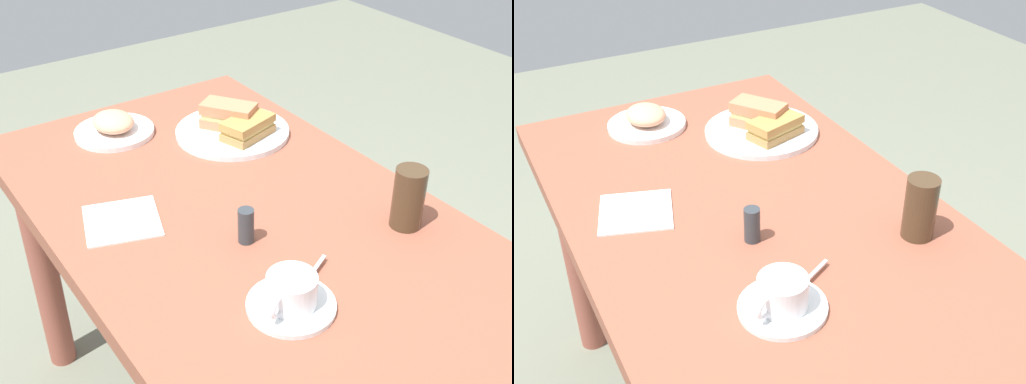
% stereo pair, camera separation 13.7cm
% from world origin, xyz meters
% --- Properties ---
extents(dining_table, '(1.30, 0.75, 0.74)m').
position_xyz_m(dining_table, '(0.00, 0.00, 0.62)').
color(dining_table, brown).
rests_on(dining_table, ground_plane).
extents(sandwich_plate, '(0.29, 0.29, 0.01)m').
position_xyz_m(sandwich_plate, '(-0.32, 0.17, 0.75)').
color(sandwich_plate, white).
rests_on(sandwich_plate, dining_table).
extents(sandwich_front, '(0.15, 0.13, 0.07)m').
position_xyz_m(sandwich_front, '(-0.33, 0.17, 0.79)').
color(sandwich_front, '#BB7A55').
rests_on(sandwich_front, sandwich_plate).
extents(sandwich_back, '(0.11, 0.15, 0.05)m').
position_xyz_m(sandwich_back, '(-0.26, 0.19, 0.78)').
color(sandwich_back, '#AE8048').
rests_on(sandwich_back, sandwich_plate).
extents(coffee_saucer, '(0.16, 0.16, 0.01)m').
position_xyz_m(coffee_saucer, '(0.28, -0.10, 0.75)').
color(coffee_saucer, white).
rests_on(coffee_saucer, dining_table).
extents(coffee_cup, '(0.09, 0.11, 0.06)m').
position_xyz_m(coffee_cup, '(0.28, -0.10, 0.78)').
color(coffee_cup, white).
rests_on(coffee_cup, coffee_saucer).
extents(spoon, '(0.06, 0.09, 0.01)m').
position_xyz_m(spoon, '(0.25, -0.03, 0.76)').
color(spoon, silver).
rests_on(spoon, coffee_saucer).
extents(side_plate, '(0.20, 0.20, 0.01)m').
position_xyz_m(side_plate, '(-0.49, -0.07, 0.75)').
color(side_plate, white).
rests_on(side_plate, dining_table).
extents(side_food_pile, '(0.12, 0.10, 0.04)m').
position_xyz_m(side_food_pile, '(-0.49, -0.07, 0.78)').
color(side_food_pile, tan).
rests_on(side_food_pile, side_plate).
extents(napkin, '(0.19, 0.19, 0.00)m').
position_xyz_m(napkin, '(-0.12, -0.22, 0.75)').
color(napkin, white).
rests_on(napkin, dining_table).
extents(salt_shaker, '(0.03, 0.03, 0.07)m').
position_xyz_m(salt_shaker, '(0.08, -0.05, 0.78)').
color(salt_shaker, '#33383D').
rests_on(salt_shaker, dining_table).
extents(drinking_glass, '(0.06, 0.06, 0.13)m').
position_xyz_m(drinking_glass, '(0.22, 0.24, 0.81)').
color(drinking_glass, '#463320').
rests_on(drinking_glass, dining_table).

